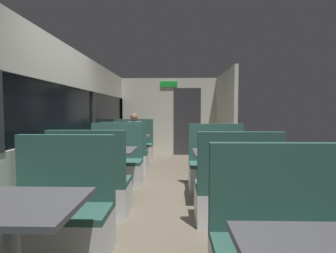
% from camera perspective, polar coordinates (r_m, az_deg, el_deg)
% --- Properties ---
extents(ground_plane, '(3.30, 9.20, 0.02)m').
position_cam_1_polar(ground_plane, '(3.97, -1.09, -16.29)').
color(ground_plane, '#665B4C').
extents(carriage_window_panel_left, '(0.09, 8.48, 2.30)m').
position_cam_1_polar(carriage_window_panel_left, '(4.07, -21.96, 0.06)').
color(carriage_window_panel_left, beige).
rests_on(carriage_window_panel_left, ground_plane).
extents(carriage_end_bulkhead, '(2.90, 0.11, 2.30)m').
position_cam_1_polar(carriage_end_bulkhead, '(7.93, 0.64, 2.07)').
color(carriage_end_bulkhead, beige).
rests_on(carriage_end_bulkhead, ground_plane).
extents(carriage_aisle_panel_right, '(0.08, 2.40, 2.30)m').
position_cam_1_polar(carriage_aisle_panel_right, '(6.86, 12.22, 1.87)').
color(carriage_aisle_panel_right, beige).
rests_on(carriage_aisle_panel_right, ground_plane).
extents(dining_table_near_window, '(0.90, 0.70, 0.74)m').
position_cam_1_polar(dining_table_near_window, '(2.07, -30.81, -16.57)').
color(dining_table_near_window, '#9E9EA3').
rests_on(dining_table_near_window, ground_plane).
extents(bench_near_window_facing_entry, '(0.95, 0.50, 1.10)m').
position_cam_1_polar(bench_near_window_facing_entry, '(2.76, -22.44, -18.15)').
color(bench_near_window_facing_entry, silver).
rests_on(bench_near_window_facing_entry, ground_plane).
extents(dining_table_mid_window, '(0.90, 0.70, 0.74)m').
position_cam_1_polar(dining_table_mid_window, '(4.16, -13.43, -6.20)').
color(dining_table_mid_window, '#9E9EA3').
rests_on(dining_table_mid_window, ground_plane).
extents(bench_mid_window_facing_end, '(0.95, 0.50, 1.10)m').
position_cam_1_polar(bench_mid_window_facing_end, '(3.58, -16.30, -12.97)').
color(bench_mid_window_facing_end, silver).
rests_on(bench_mid_window_facing_end, ground_plane).
extents(bench_mid_window_facing_entry, '(0.95, 0.50, 1.10)m').
position_cam_1_polar(bench_mid_window_facing_entry, '(4.89, -11.26, -8.45)').
color(bench_mid_window_facing_entry, silver).
rests_on(bench_mid_window_facing_entry, ground_plane).
extents(dining_table_far_window, '(0.90, 0.70, 0.74)m').
position_cam_1_polar(dining_table_far_window, '(6.42, -8.12, -2.76)').
color(dining_table_far_window, '#9E9EA3').
rests_on(dining_table_far_window, ground_plane).
extents(bench_far_window_facing_end, '(0.95, 0.50, 1.10)m').
position_cam_1_polar(bench_far_window_facing_end, '(5.78, -9.24, -6.58)').
color(bench_far_window_facing_end, silver).
rests_on(bench_far_window_facing_end, ground_plane).
extents(bench_far_window_facing_entry, '(0.95, 0.50, 1.10)m').
position_cam_1_polar(bench_far_window_facing_entry, '(7.14, -7.17, -4.64)').
color(bench_far_window_facing_entry, silver).
rests_on(bench_far_window_facing_entry, ground_plane).
extents(dining_table_rear_aisle, '(0.90, 0.70, 0.74)m').
position_cam_1_polar(dining_table_rear_aisle, '(3.90, 12.28, -6.85)').
color(dining_table_rear_aisle, '#9E9EA3').
rests_on(dining_table_rear_aisle, ground_plane).
extents(bench_rear_aisle_facing_end, '(0.95, 0.50, 1.10)m').
position_cam_1_polar(bench_rear_aisle_facing_end, '(3.31, 14.56, -14.31)').
color(bench_rear_aisle_facing_end, silver).
rests_on(bench_rear_aisle_facing_end, ground_plane).
extents(bench_rear_aisle_facing_entry, '(0.95, 0.50, 1.10)m').
position_cam_1_polar(bench_rear_aisle_facing_entry, '(4.64, 10.58, -9.10)').
color(bench_rear_aisle_facing_entry, silver).
rests_on(bench_rear_aisle_facing_entry, ground_plane).
extents(seated_passenger, '(0.47, 0.55, 1.26)m').
position_cam_1_polar(seated_passenger, '(7.04, -7.27, -3.04)').
color(seated_passenger, '#26262D').
rests_on(seated_passenger, ground_plane).
extents(coffee_cup_primary, '(0.07, 0.07, 0.09)m').
position_cam_1_polar(coffee_cup_primary, '(4.27, -14.88, -4.00)').
color(coffee_cup_primary, white).
rests_on(coffee_cup_primary, dining_table_mid_window).
extents(coffee_cup_secondary, '(0.07, 0.07, 0.09)m').
position_cam_1_polar(coffee_cup_secondary, '(3.80, 15.42, -4.94)').
color(coffee_cup_secondary, white).
rests_on(coffee_cup_secondary, dining_table_rear_aisle).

